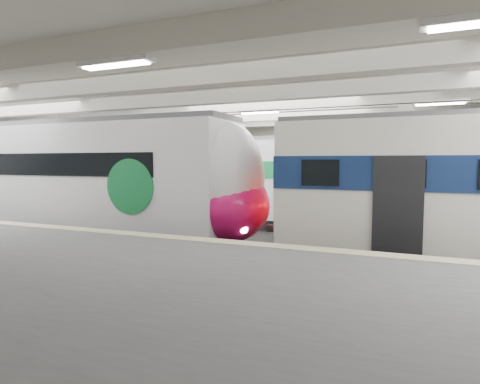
% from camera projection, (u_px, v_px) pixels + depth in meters
% --- Properties ---
extents(station_hall, '(36.00, 24.00, 5.75)m').
position_uv_depth(station_hall, '(216.00, 156.00, 11.54)').
color(station_hall, black).
rests_on(station_hall, ground).
extents(modern_emu, '(14.49, 2.99, 4.64)m').
position_uv_depth(modern_emu, '(104.00, 183.00, 15.37)').
color(modern_emu, white).
rests_on(modern_emu, ground).
extents(far_train, '(13.07, 2.93, 4.19)m').
position_uv_depth(far_train, '(177.00, 179.00, 20.49)').
color(far_train, white).
rests_on(far_train, ground).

